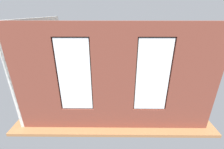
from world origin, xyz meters
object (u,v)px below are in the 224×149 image
object	(u,v)px
cup_ceramic	(111,83)
potted_plant_by_left_couch	(147,72)
remote_gray	(109,83)
couch_left	(163,85)
tv_flatscreen	(53,76)
coffee_table	(109,84)
potted_plant_mid_room_small	(134,76)
media_console	(55,88)
potted_plant_foreground_right	(72,64)
couch_by_window	(100,106)
potted_plant_corner_near_left	(156,68)
table_plant_small	(100,81)
potted_plant_between_couches	(142,99)
papasan_chair	(94,70)

from	to	relation	value
cup_ceramic	potted_plant_by_left_couch	world-z (taller)	potted_plant_by_left_couch
remote_gray	cup_ceramic	bearing A→B (deg)	169.62
couch_left	tv_flatscreen	size ratio (longest dim) A/B	2.31
coffee_table	potted_plant_mid_room_small	world-z (taller)	potted_plant_mid_room_small
potted_plant_mid_room_small	remote_gray	bearing A→B (deg)	37.33
media_console	tv_flatscreen	xyz separation A→B (m)	(-0.00, -0.00, 0.60)
potted_plant_foreground_right	tv_flatscreen	bearing A→B (deg)	81.66
potted_plant_mid_room_small	couch_by_window	bearing A→B (deg)	59.83
potted_plant_corner_near_left	potted_plant_mid_room_small	world-z (taller)	potted_plant_corner_near_left
table_plant_small	potted_plant_mid_room_small	bearing A→B (deg)	-147.47
couch_left	remote_gray	xyz separation A→B (m)	(2.45, -0.07, 0.09)
table_plant_small	cup_ceramic	bearing A→B (deg)	180.00
media_console	table_plant_small	bearing A→B (deg)	-173.12
cup_ceramic	potted_plant_foreground_right	bearing A→B (deg)	-39.14
media_console	tv_flatscreen	world-z (taller)	tv_flatscreen
media_console	potted_plant_between_couches	world-z (taller)	potted_plant_between_couches
couch_by_window	potted_plant_foreground_right	xyz separation A→B (m)	(1.84, -3.41, 0.40)
coffee_table	potted_plant_mid_room_small	bearing A→B (deg)	-142.67
cup_ceramic	media_console	distance (m)	2.53
potted_plant_between_couches	potted_plant_mid_room_small	xyz separation A→B (m)	(-0.10, -2.65, -0.24)
tv_flatscreen	potted_plant_corner_near_left	distance (m)	5.44
table_plant_small	tv_flatscreen	world-z (taller)	tv_flatscreen
cup_ceramic	potted_plant_mid_room_small	xyz separation A→B (m)	(-1.19, -1.10, -0.12)
media_console	papasan_chair	xyz separation A→B (m)	(-1.51, -1.85, 0.15)
table_plant_small	potted_plant_foreground_right	distance (m)	2.48
tv_flatscreen	potted_plant_between_couches	distance (m)	3.85
couch_left	cup_ceramic	distance (m)	2.35
potted_plant_by_left_couch	potted_plant_mid_room_small	bearing A→B (deg)	30.34
potted_plant_between_couches	potted_plant_by_left_couch	size ratio (longest dim) A/B	1.45
tv_flatscreen	potted_plant_by_left_couch	distance (m)	4.82
couch_by_window	papasan_chair	size ratio (longest dim) A/B	1.97
cup_ceramic	potted_plant_foreground_right	world-z (taller)	potted_plant_foreground_right
media_console	remote_gray	bearing A→B (deg)	-171.80
cup_ceramic	potted_plant_by_left_couch	xyz separation A→B (m)	(-1.95, -1.54, -0.05)
couch_by_window	couch_left	distance (m)	3.18
coffee_table	potted_plant_between_couches	distance (m)	2.06
remote_gray	papasan_chair	bearing A→B (deg)	-24.08
coffee_table	potted_plant_foreground_right	distance (m)	2.73
media_console	cup_ceramic	bearing A→B (deg)	-174.55
tv_flatscreen	potted_plant_mid_room_small	xyz separation A→B (m)	(-3.71, -1.33, -0.55)
potted_plant_mid_room_small	couch_left	bearing A→B (deg)	137.46
couch_left	table_plant_small	distance (m)	2.88
remote_gray	media_console	bearing A→B (deg)	43.28
coffee_table	table_plant_small	bearing A→B (deg)	14.26
coffee_table	potted_plant_by_left_couch	bearing A→B (deg)	-145.10
table_plant_small	potted_plant_corner_near_left	world-z (taller)	potted_plant_corner_near_left
cup_ceramic	couch_by_window	bearing A→B (deg)	76.77
couch_by_window	papasan_chair	distance (m)	3.28
media_console	tv_flatscreen	distance (m)	0.60
couch_left	potted_plant_by_left_couch	size ratio (longest dim) A/B	3.39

